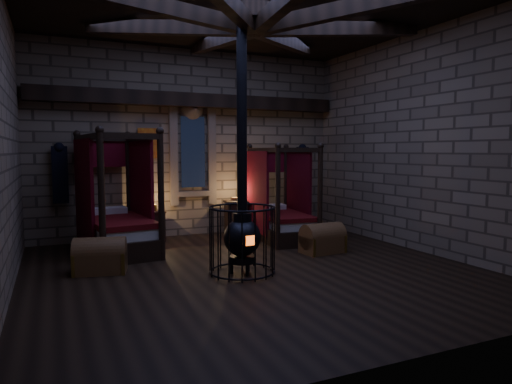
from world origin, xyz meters
name	(u,v)px	position (x,y,z in m)	size (l,w,h in m)	color
room	(252,35)	(0.00, 0.09, 3.74)	(7.02, 7.02, 4.29)	black
bed_left	(117,223)	(-1.85, 2.33, 0.55)	(1.38, 2.25, 2.23)	black
bed_right	(281,217)	(1.58, 2.15, 0.49)	(1.19, 2.00, 1.99)	black
trunk_left	(100,257)	(-2.30, 0.86, 0.26)	(0.88, 0.67, 0.58)	brown
trunk_right	(323,239)	(1.70, 0.64, 0.26)	(0.82, 0.56, 0.58)	brown
nightstand_left	(155,226)	(-0.98, 3.04, 0.34)	(0.41, 0.39, 0.80)	black
nightstand_right	(236,217)	(0.87, 3.00, 0.41)	(0.55, 0.53, 0.87)	black
stove	(242,234)	(-0.26, -0.12, 0.64)	(1.04, 1.04, 4.05)	black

